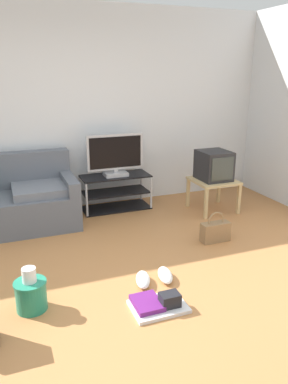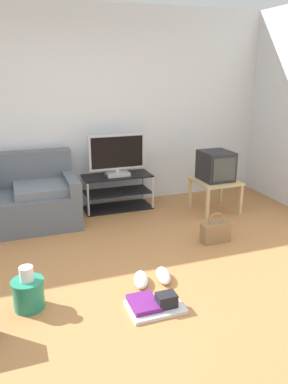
{
  "view_description": "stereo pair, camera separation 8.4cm",
  "coord_description": "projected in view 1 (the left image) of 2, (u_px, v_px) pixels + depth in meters",
  "views": [
    {
      "loc": [
        -0.75,
        -2.7,
        1.84
      ],
      "look_at": [
        0.65,
        0.92,
        0.6
      ],
      "focal_mm": 35.2,
      "sensor_mm": 36.0,
      "label": 1
    },
    {
      "loc": [
        -0.67,
        -2.73,
        1.84
      ],
      "look_at": [
        0.65,
        0.92,
        0.6
      ],
      "focal_mm": 35.2,
      "sensor_mm": 36.0,
      "label": 2
    }
  ],
  "objects": [
    {
      "name": "ground_plane",
      "position": [
        112.0,
        298.0,
        3.22
      ],
      "size": [
        9.0,
        9.8,
        0.02
      ],
      "primitive_type": "cube",
      "color": "#B27542"
    },
    {
      "name": "wall_back",
      "position": [
        57.0,
        111.0,
        4.98
      ],
      "size": [
        9.0,
        0.1,
        2.7
      ],
      "primitive_type": "cube",
      "color": "silver",
      "rests_on": "ground_plane"
    },
    {
      "name": "couch",
      "position": [
        1.0,
        202.0,
        4.57
      ],
      "size": [
        1.77,
        0.87,
        0.87
      ],
      "color": "#565B66",
      "rests_on": "ground_plane"
    },
    {
      "name": "tv_stand",
      "position": [
        116.0,
        192.0,
        5.25
      ],
      "size": [
        0.94,
        0.43,
        0.48
      ],
      "color": "black",
      "rests_on": "ground_plane"
    },
    {
      "name": "flat_tv",
      "position": [
        115.0,
        156.0,
        5.07
      ],
      "size": [
        0.77,
        0.22,
        0.57
      ],
      "color": "#B2B2B7",
      "rests_on": "tv_stand"
    },
    {
      "name": "side_table",
      "position": [
        213.0,
        184.0,
        5.14
      ],
      "size": [
        0.56,
        0.56,
        0.44
      ],
      "color": "tan",
      "rests_on": "ground_plane"
    },
    {
      "name": "crt_tv",
      "position": [
        214.0,
        165.0,
        5.08
      ],
      "size": [
        0.39,
        0.44,
        0.39
      ],
      "color": "#232326",
      "rests_on": "side_table"
    },
    {
      "name": "handbag",
      "position": [
        215.0,
        231.0,
        4.25
      ],
      "size": [
        0.33,
        0.13,
        0.35
      ],
      "rotation": [
        0.0,
        0.0,
        0.37
      ],
      "color": "olive",
      "rests_on": "ground_plane"
    },
    {
      "name": "cleaning_bucket",
      "position": [
        31.0,
        293.0,
        3.01
      ],
      "size": [
        0.26,
        0.26,
        0.37
      ],
      "color": "#238466",
      "rests_on": "ground_plane"
    },
    {
      "name": "sneakers_pair",
      "position": [
        154.0,
        277.0,
        3.44
      ],
      "size": [
        0.41,
        0.31,
        0.09
      ],
      "color": "white",
      "rests_on": "ground_plane"
    },
    {
      "name": "floor_tray",
      "position": [
        158.0,
        304.0,
        3.05
      ],
      "size": [
        0.45,
        0.33,
        0.14
      ],
      "color": "silver",
      "rests_on": "ground_plane"
    }
  ]
}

